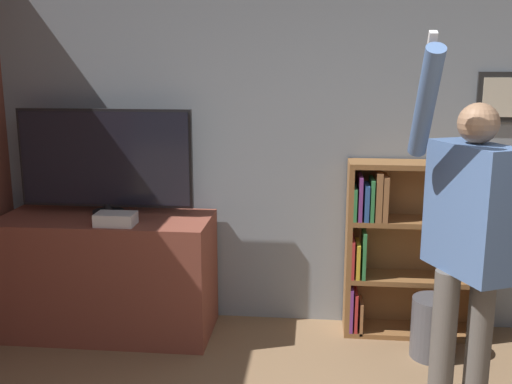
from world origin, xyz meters
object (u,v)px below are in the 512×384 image
(game_console, at_px, (116,219))
(waste_bin, at_px, (434,328))
(television, at_px, (105,160))
(person, at_px, (470,236))
(bookshelf, at_px, (406,246))

(game_console, xyz_separation_m, waste_bin, (2.11, 0.03, -0.69))
(television, bearing_deg, person, -24.54)
(television, relative_size, game_console, 4.71)
(television, height_order, waste_bin, television)
(bookshelf, distance_m, person, 1.22)
(game_console, distance_m, waste_bin, 2.22)
(television, bearing_deg, bookshelf, 3.23)
(bookshelf, bearing_deg, television, -176.77)
(person, relative_size, waste_bin, 5.07)
(game_console, bearing_deg, waste_bin, 0.81)
(bookshelf, bearing_deg, waste_bin, -66.95)
(television, xyz_separation_m, bookshelf, (2.11, 0.12, -0.59))
(waste_bin, bearing_deg, bookshelf, 113.05)
(television, bearing_deg, game_console, -61.33)
(game_console, bearing_deg, bookshelf, 11.19)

